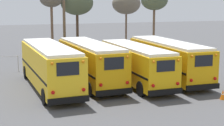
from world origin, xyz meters
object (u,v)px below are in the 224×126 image
school_bus_1 (90,61)px  bare_tree_3 (77,3)px  school_bus_2 (135,63)px  school_bus_3 (167,58)px  bare_tree_1 (51,0)px  bare_tree_2 (154,1)px  utility_pole (64,20)px  school_bus_0 (49,65)px  bare_tree_0 (126,4)px  traffic_cone (223,95)px

school_bus_1 → bare_tree_3: bare_tree_3 is taller
school_bus_2 → school_bus_3: school_bus_3 is taller
school_bus_2 → bare_tree_1: bearing=100.5°
school_bus_1 → bare_tree_1: (0.13, 15.43, 4.89)m
bare_tree_2 → utility_pole: bearing=-176.4°
school_bus_2 → utility_pole: (-3.04, 10.49, 2.86)m
school_bus_0 → bare_tree_0: bearing=52.5°
school_bus_3 → bare_tree_0: bearing=77.6°
school_bus_3 → bare_tree_2: 12.33m
utility_pole → bare_tree_0: bearing=38.0°
school_bus_0 → school_bus_1: bearing=9.4°
bare_tree_2 → bare_tree_3: bearing=139.1°
school_bus_1 → school_bus_3: (6.45, -0.68, -0.02)m
bare_tree_3 → bare_tree_2: bearing=-40.9°
school_bus_2 → bare_tree_3: bare_tree_3 is taller
school_bus_3 → bare_tree_1: bearing=111.4°
school_bus_3 → bare_tree_3: 17.70m
bare_tree_1 → traffic_cone: (6.54, -22.89, -6.29)m
utility_pole → bare_tree_0: (10.21, 7.98, 1.64)m
school_bus_1 → bare_tree_3: 17.13m
bare_tree_2 → traffic_cone: (-4.02, -17.33, -6.15)m
traffic_cone → bare_tree_0: bearing=81.4°
school_bus_3 → bare_tree_3: size_ratio=1.40×
school_bus_2 → utility_pole: utility_pole is taller
bare_tree_3 → traffic_cone: (3.26, -23.64, -5.87)m
school_bus_3 → bare_tree_1: bare_tree_1 is taller
school_bus_3 → utility_pole: utility_pole is taller
utility_pole → bare_tree_0: size_ratio=1.14×
school_bus_3 → bare_tree_2: size_ratio=1.41×
school_bus_1 → bare_tree_1: size_ratio=1.33×
school_bus_0 → bare_tree_1: size_ratio=1.42×
utility_pole → bare_tree_1: bearing=90.5°
utility_pole → bare_tree_2: bearing=3.6°
bare_tree_0 → traffic_cone: size_ratio=11.66×
school_bus_2 → bare_tree_1: 17.70m
school_bus_3 → traffic_cone: school_bus_3 is taller
bare_tree_0 → bare_tree_3: bare_tree_3 is taller
school_bus_2 → school_bus_3: size_ratio=0.94×
school_bus_3 → school_bus_1: bearing=174.0°
school_bus_3 → bare_tree_3: (-3.03, 16.85, 4.50)m
school_bus_3 → traffic_cone: bearing=-88.1°
school_bus_2 → bare_tree_3: 18.04m
utility_pole → bare_tree_3: 7.86m
bare_tree_1 → traffic_cone: 24.62m
school_bus_0 → bare_tree_2: bearing=36.8°
school_bus_0 → bare_tree_1: bearing=78.1°
school_bus_2 → bare_tree_3: size_ratio=1.32×
school_bus_3 → bare_tree_2: bearing=68.1°
utility_pole → bare_tree_3: size_ratio=1.12×
school_bus_0 → traffic_cone: bearing=-35.0°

